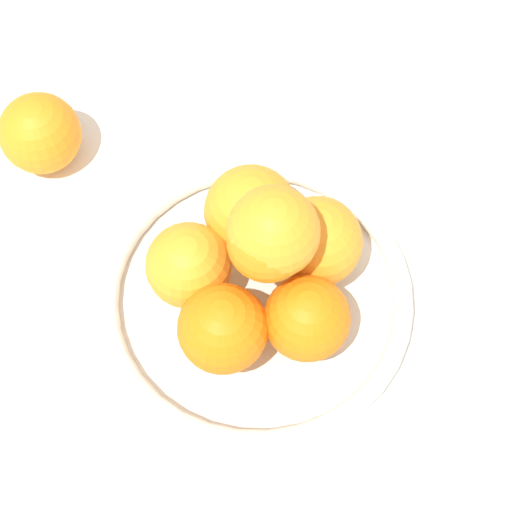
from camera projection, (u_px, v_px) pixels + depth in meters
ground_plane at (256, 306)px, 0.78m from camera, size 4.00×4.00×0.00m
fruit_bowl at (256, 298)px, 0.77m from camera, size 0.28×0.28×0.03m
orange_pile at (261, 260)px, 0.71m from camera, size 0.19×0.18×0.14m
stray_orange at (40, 133)px, 0.82m from camera, size 0.08×0.08×0.08m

